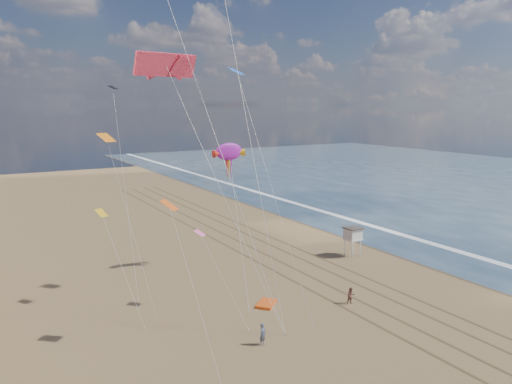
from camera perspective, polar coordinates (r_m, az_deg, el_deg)
ground at (r=39.59m, az=26.75°, el=-18.95°), size 260.00×260.00×0.00m
wet_sand at (r=78.17m, az=9.65°, el=-3.84°), size 260.00×260.00×0.00m
foam at (r=80.88m, az=11.94°, el=-3.45°), size 260.00×260.00×0.00m
tracks at (r=60.89m, az=3.72°, el=-7.70°), size 7.68×120.00×0.01m
lifeguard_stand at (r=62.44m, az=11.01°, el=-4.74°), size 2.01×2.01×3.64m
grounded_kite at (r=47.66m, az=1.18°, el=-12.65°), size 2.68×2.61×0.26m
show_kite at (r=55.30m, az=-3.11°, el=4.59°), size 4.10×6.56×18.01m
kite_flyer_a at (r=40.19m, az=0.78°, el=-15.95°), size 0.77×0.67×1.78m
kite_flyer_b at (r=48.48m, az=10.80°, el=-11.56°), size 0.89×0.76×1.63m
small_kites at (r=45.83m, az=-11.34°, el=5.20°), size 13.93×17.09×15.07m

